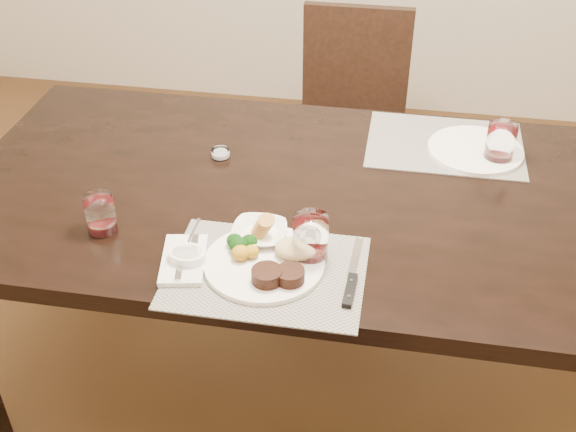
% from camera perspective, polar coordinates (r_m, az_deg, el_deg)
% --- Properties ---
extents(ground_plane, '(4.50, 4.50, 0.00)m').
position_cam_1_polar(ground_plane, '(2.46, 2.13, -12.72)').
color(ground_plane, '#422815').
rests_on(ground_plane, ground).
extents(dining_table, '(2.00, 1.00, 0.75)m').
position_cam_1_polar(dining_table, '(2.01, 2.55, -0.04)').
color(dining_table, black).
rests_on(dining_table, ground).
extents(chair_far, '(0.42, 0.42, 0.90)m').
position_cam_1_polar(chair_far, '(2.89, 5.02, 8.07)').
color(chair_far, black).
rests_on(chair_far, ground).
extents(placemat_near, '(0.46, 0.34, 0.00)m').
position_cam_1_polar(placemat_near, '(1.69, -1.73, -4.45)').
color(placemat_near, gray).
rests_on(placemat_near, dining_table).
extents(placemat_far, '(0.46, 0.34, 0.00)m').
position_cam_1_polar(placemat_far, '(2.22, 12.29, 5.54)').
color(placemat_far, gray).
rests_on(placemat_far, dining_table).
extents(dinner_plate, '(0.29, 0.29, 0.05)m').
position_cam_1_polar(dinner_plate, '(1.69, -1.47, -3.61)').
color(dinner_plate, white).
rests_on(dinner_plate, placemat_near).
extents(napkin_fork, '(0.13, 0.20, 0.02)m').
position_cam_1_polar(napkin_fork, '(1.73, -8.24, -3.42)').
color(napkin_fork, white).
rests_on(napkin_fork, placemat_near).
extents(steak_knife, '(0.03, 0.25, 0.01)m').
position_cam_1_polar(steak_knife, '(1.66, 5.02, -5.23)').
color(steak_knife, silver).
rests_on(steak_knife, placemat_near).
extents(cracker_bowl, '(0.14, 0.14, 0.06)m').
position_cam_1_polar(cracker_bowl, '(1.78, -2.29, -1.35)').
color(cracker_bowl, white).
rests_on(cracker_bowl, placemat_near).
extents(sauce_ramekin, '(0.09, 0.13, 0.07)m').
position_cam_1_polar(sauce_ramekin, '(1.72, -7.94, -3.19)').
color(sauce_ramekin, white).
rests_on(sauce_ramekin, placemat_near).
extents(wine_glass_near, '(0.08, 0.08, 0.12)m').
position_cam_1_polar(wine_glass_near, '(1.70, 1.79, -1.93)').
color(wine_glass_near, white).
rests_on(wine_glass_near, placemat_near).
extents(far_plate, '(0.28, 0.28, 0.01)m').
position_cam_1_polar(far_plate, '(2.20, 14.58, 5.07)').
color(far_plate, white).
rests_on(far_plate, placemat_far).
extents(wine_glass_far, '(0.08, 0.08, 0.11)m').
position_cam_1_polar(wine_glass_far, '(2.15, 16.42, 5.43)').
color(wine_glass_far, white).
rests_on(wine_glass_far, placemat_far).
extents(wine_glass_side, '(0.07, 0.07, 0.10)m').
position_cam_1_polar(wine_glass_side, '(1.85, -14.57, 0.04)').
color(wine_glass_side, white).
rests_on(wine_glass_side, dining_table).
extents(salt_cellar, '(0.05, 0.05, 0.02)m').
position_cam_1_polar(salt_cellar, '(2.12, -5.35, 4.93)').
color(salt_cellar, white).
rests_on(salt_cellar, dining_table).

